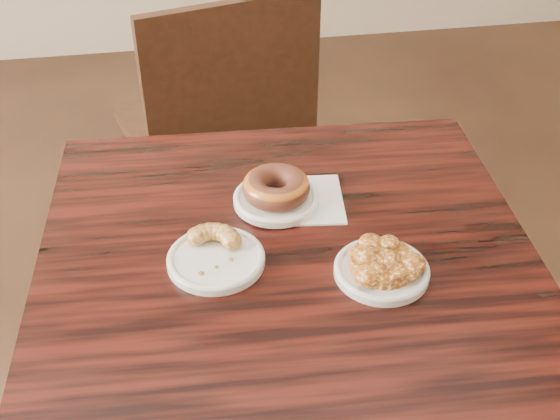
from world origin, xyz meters
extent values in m
cube|color=black|center=(0.14, -0.01, 0.38)|extent=(0.85, 0.85, 0.75)
cube|color=white|center=(0.18, 0.13, 0.75)|extent=(0.16, 0.16, 0.00)
cylinder|color=white|center=(0.14, 0.13, 0.76)|extent=(0.15, 0.15, 0.01)
cylinder|color=white|center=(0.02, -0.01, 0.76)|extent=(0.16, 0.16, 0.01)
cylinder|color=silver|center=(0.27, -0.08, 0.76)|extent=(0.15, 0.15, 0.01)
torus|color=#934715|center=(0.14, 0.13, 0.79)|extent=(0.12, 0.12, 0.04)
camera|label=1|loc=(-0.02, -0.85, 1.49)|focal=45.00mm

